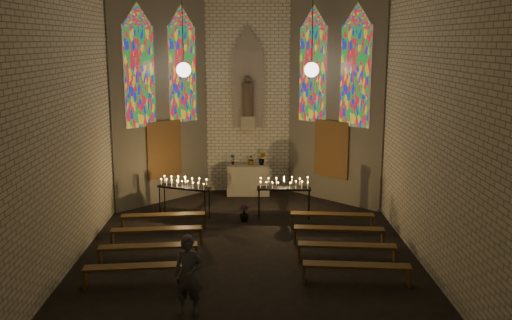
# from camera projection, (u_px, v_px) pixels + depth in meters

# --- Properties ---
(floor) EXTENTS (12.00, 12.00, 0.00)m
(floor) POSITION_uv_depth(u_px,v_px,m) (248.00, 254.00, 13.75)
(floor) COLOR black
(floor) RESTS_ON ground
(room) EXTENTS (8.22, 12.43, 7.00)m
(room) POSITION_uv_depth(u_px,v_px,m) (248.00, 88.00, 16.28)
(room) COLOR beige
(room) RESTS_ON ground
(altar) EXTENTS (1.40, 0.60, 1.00)m
(altar) POSITION_uv_depth(u_px,v_px,m) (248.00, 180.00, 18.98)
(altar) COLOR #B0AC8F
(altar) RESTS_ON ground
(flower_vase_left) EXTENTS (0.22, 0.19, 0.36)m
(flower_vase_left) POSITION_uv_depth(u_px,v_px,m) (233.00, 159.00, 18.93)
(flower_vase_left) COLOR #4C723F
(flower_vase_left) RESTS_ON altar
(flower_vase_center) EXTENTS (0.39, 0.35, 0.38)m
(flower_vase_center) POSITION_uv_depth(u_px,v_px,m) (251.00, 159.00, 18.92)
(flower_vase_center) COLOR #4C723F
(flower_vase_center) RESTS_ON altar
(flower_vase_right) EXTENTS (0.28, 0.25, 0.44)m
(flower_vase_right) POSITION_uv_depth(u_px,v_px,m) (262.00, 159.00, 18.85)
(flower_vase_right) COLOR #4C723F
(flower_vase_right) RESTS_ON altar
(aisle_flower_pot) EXTENTS (0.32, 0.32, 0.48)m
(aisle_flower_pot) POSITION_uv_depth(u_px,v_px,m) (244.00, 213.00, 16.22)
(aisle_flower_pot) COLOR #4C723F
(aisle_flower_pot) RESTS_ON ground
(votive_stand_left) EXTENTS (1.58, 0.90, 1.14)m
(votive_stand_left) POSITION_uv_depth(u_px,v_px,m) (184.00, 185.00, 16.43)
(votive_stand_left) COLOR black
(votive_stand_left) RESTS_ON ground
(votive_stand_right) EXTENTS (1.56, 0.44, 1.13)m
(votive_stand_right) POSITION_uv_depth(u_px,v_px,m) (284.00, 186.00, 16.35)
(votive_stand_right) COLOR black
(votive_stand_right) RESTS_ON ground
(pew_left_0) EXTENTS (2.28, 0.53, 0.43)m
(pew_left_0) POSITION_uv_depth(u_px,v_px,m) (164.00, 217.00, 15.48)
(pew_left_0) COLOR #513817
(pew_left_0) RESTS_ON ground
(pew_right_0) EXTENTS (2.28, 0.53, 0.43)m
(pew_right_0) POSITION_uv_depth(u_px,v_px,m) (332.00, 216.00, 15.54)
(pew_right_0) COLOR #513817
(pew_right_0) RESTS_ON ground
(pew_left_1) EXTENTS (2.28, 0.53, 0.43)m
(pew_left_1) POSITION_uv_depth(u_px,v_px,m) (157.00, 231.00, 14.31)
(pew_left_1) COLOR #513817
(pew_left_1) RESTS_ON ground
(pew_right_1) EXTENTS (2.28, 0.53, 0.43)m
(pew_right_1) POSITION_uv_depth(u_px,v_px,m) (339.00, 231.00, 14.37)
(pew_right_1) COLOR #513817
(pew_right_1) RESTS_ON ground
(pew_left_2) EXTENTS (2.28, 0.53, 0.43)m
(pew_left_2) POSITION_uv_depth(u_px,v_px,m) (148.00, 249.00, 13.14)
(pew_left_2) COLOR #513817
(pew_left_2) RESTS_ON ground
(pew_right_2) EXTENTS (2.28, 0.53, 0.43)m
(pew_right_2) POSITION_uv_depth(u_px,v_px,m) (347.00, 248.00, 13.19)
(pew_right_2) COLOR #513817
(pew_right_2) RESTS_ON ground
(pew_left_3) EXTENTS (2.28, 0.53, 0.43)m
(pew_left_3) POSITION_uv_depth(u_px,v_px,m) (138.00, 269.00, 11.96)
(pew_left_3) COLOR #513817
(pew_left_3) RESTS_ON ground
(pew_right_3) EXTENTS (2.28, 0.53, 0.43)m
(pew_right_3) POSITION_uv_depth(u_px,v_px,m) (357.00, 268.00, 12.02)
(pew_right_3) COLOR #513817
(pew_right_3) RESTS_ON ground
(visitor) EXTENTS (0.59, 0.42, 1.54)m
(visitor) POSITION_uv_depth(u_px,v_px,m) (188.00, 275.00, 10.62)
(visitor) COLOR #4B4A54
(visitor) RESTS_ON ground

